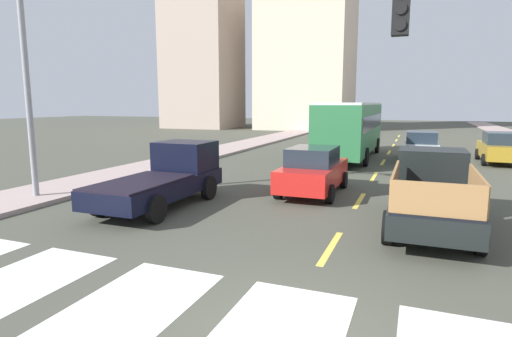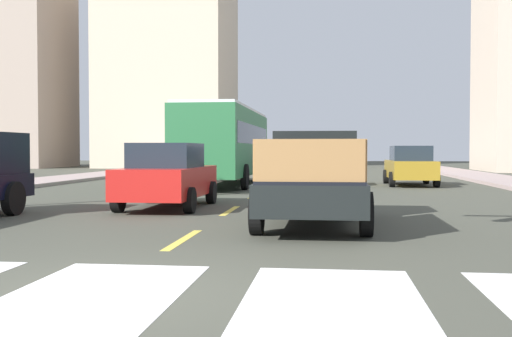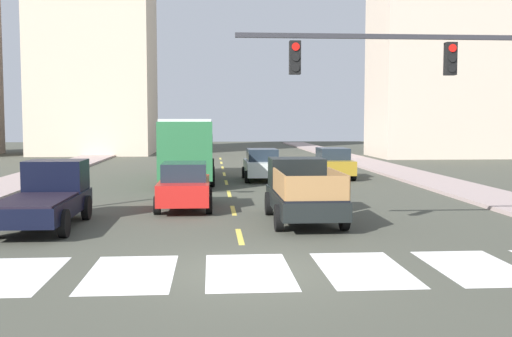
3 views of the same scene
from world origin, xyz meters
name	(u,v)px [view 1 (image 1 of 3)]	position (x,y,z in m)	size (l,w,h in m)	color
sidewalk_left	(205,154)	(-10.82, 18.00, 0.07)	(2.96, 110.00, 0.15)	#A6908B
crosswalk_stripe_1	(17,283)	(-5.05, 0.00, 0.00)	(1.85, 3.32, 0.01)	white
crosswalk_stripe_2	(129,307)	(-2.53, 0.00, 0.00)	(1.85, 3.32, 0.01)	white
lane_dash_0	(331,248)	(0.00, 4.00, 0.00)	(0.16, 2.40, 0.01)	#E3C849
lane_dash_1	(360,201)	(0.00, 9.00, 0.00)	(0.16, 2.40, 0.01)	#E3C849
lane_dash_2	(374,177)	(0.00, 14.00, 0.00)	(0.16, 2.40, 0.01)	#E3C849
lane_dash_3	(383,162)	(0.00, 19.00, 0.00)	(0.16, 2.40, 0.01)	#E3C849
lane_dash_4	(389,152)	(0.00, 24.00, 0.00)	(0.16, 2.40, 0.01)	#E3C849
lane_dash_5	(393,145)	(0.00, 29.00, 0.00)	(0.16, 2.40, 0.01)	#E3C849
lane_dash_6	(396,140)	(0.00, 34.00, 0.00)	(0.16, 2.40, 0.01)	#E3C849
lane_dash_7	(399,136)	(0.00, 39.00, 0.00)	(0.16, 2.40, 0.01)	#E3C849
pickup_stakebed	(432,192)	(2.16, 6.75, 0.94)	(2.18, 5.20, 1.96)	black
pickup_dark	(167,176)	(-5.88, 6.26, 0.92)	(2.18, 5.20, 1.96)	black
city_bus	(351,126)	(-1.98, 19.98, 1.95)	(2.72, 10.80, 3.32)	#296C3D
sedan_mid	(500,148)	(6.00, 20.85, 0.86)	(2.02, 4.40, 1.72)	olive
sedan_near_left	(313,170)	(-1.77, 9.57, 0.86)	(2.02, 4.40, 1.72)	red
sedan_near_right	(421,147)	(1.96, 20.04, 0.86)	(2.02, 4.40, 1.72)	silver
streetlight_left	(28,51)	(-10.26, 5.11, 4.97)	(2.20, 0.28, 9.00)	gray
tower_tall_centre	(308,24)	(-11.89, 47.82, 13.08)	(10.91, 10.75, 26.16)	beige
block_mid_right	(203,54)	(-25.58, 45.34, 9.81)	(8.80, 8.36, 19.62)	tan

